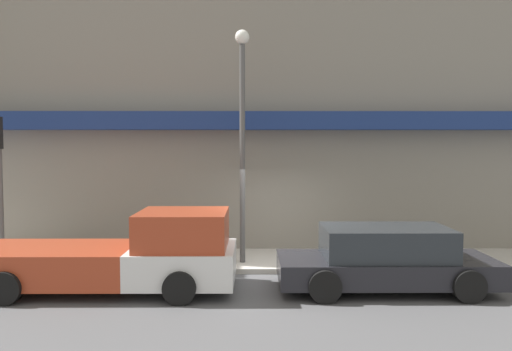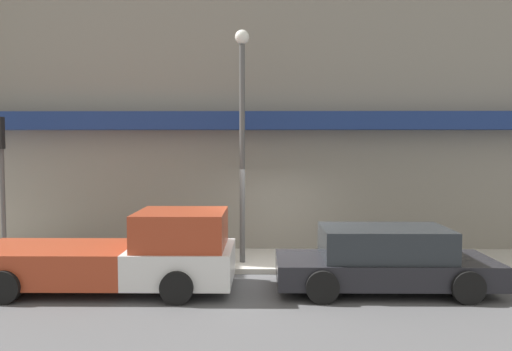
{
  "view_description": "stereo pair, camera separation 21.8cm",
  "coord_description": "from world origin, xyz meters",
  "px_view_note": "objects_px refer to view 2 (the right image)",
  "views": [
    {
      "loc": [
        -0.58,
        -11.82,
        3.06
      ],
      "look_at": [
        -0.51,
        0.97,
        2.33
      ],
      "focal_mm": 35.0,
      "sensor_mm": 36.0,
      "label": 1
    },
    {
      "loc": [
        -0.36,
        -11.82,
        3.06
      ],
      "look_at": [
        -0.51,
        0.97,
        2.33
      ],
      "focal_mm": 35.0,
      "sensor_mm": 36.0,
      "label": 2
    }
  ],
  "objects_px": {
    "pickup_truck": "(124,255)",
    "parked_car": "(384,260)",
    "fire_hydrant": "(153,249)",
    "traffic_light": "(0,163)",
    "street_lamp": "(242,119)"
  },
  "relations": [
    {
      "from": "pickup_truck",
      "to": "fire_hydrant",
      "type": "xyz_separation_m",
      "value": [
        0.16,
        2.11,
        -0.3
      ]
    },
    {
      "from": "parked_car",
      "to": "street_lamp",
      "type": "xyz_separation_m",
      "value": [
        -3.1,
        2.05,
        3.09
      ]
    },
    {
      "from": "parked_car",
      "to": "fire_hydrant",
      "type": "height_order",
      "value": "parked_car"
    },
    {
      "from": "pickup_truck",
      "to": "parked_car",
      "type": "bearing_deg",
      "value": 1.69
    },
    {
      "from": "pickup_truck",
      "to": "parked_car",
      "type": "xyz_separation_m",
      "value": [
        5.56,
        0.0,
        -0.08
      ]
    },
    {
      "from": "pickup_truck",
      "to": "street_lamp",
      "type": "xyz_separation_m",
      "value": [
        2.46,
        2.05,
        3.01
      ]
    },
    {
      "from": "fire_hydrant",
      "to": "pickup_truck",
      "type": "bearing_deg",
      "value": -94.24
    },
    {
      "from": "parked_car",
      "to": "traffic_light",
      "type": "height_order",
      "value": "traffic_light"
    },
    {
      "from": "pickup_truck",
      "to": "street_lamp",
      "type": "distance_m",
      "value": 4.4
    },
    {
      "from": "pickup_truck",
      "to": "parked_car",
      "type": "height_order",
      "value": "pickup_truck"
    },
    {
      "from": "parked_car",
      "to": "traffic_light",
      "type": "distance_m",
      "value": 9.65
    },
    {
      "from": "street_lamp",
      "to": "traffic_light",
      "type": "bearing_deg",
      "value": -179.57
    },
    {
      "from": "pickup_truck",
      "to": "fire_hydrant",
      "type": "height_order",
      "value": "pickup_truck"
    },
    {
      "from": "parked_car",
      "to": "pickup_truck",
      "type": "bearing_deg",
      "value": 178.76
    },
    {
      "from": "fire_hydrant",
      "to": "traffic_light",
      "type": "relative_size",
      "value": 0.17
    }
  ]
}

